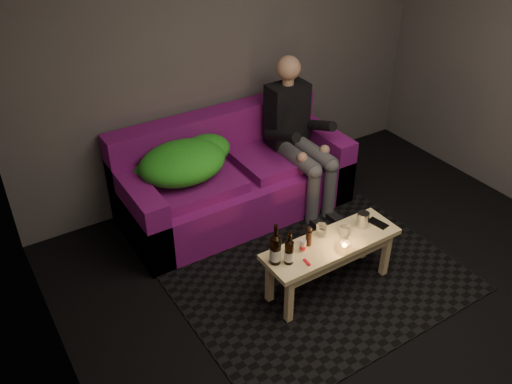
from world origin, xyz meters
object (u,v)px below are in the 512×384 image
at_px(beer_bottle_a, 275,249).
at_px(person, 297,133).
at_px(coffee_table, 331,250).
at_px(sofa, 232,180).
at_px(beer_bottle_b, 289,252).
at_px(steel_cup, 363,220).

bearing_deg(beer_bottle_a, person, 48.73).
bearing_deg(coffee_table, sofa, 94.05).
relative_size(sofa, beer_bottle_b, 7.77).
xyz_separation_m(coffee_table, beer_bottle_b, (-0.38, -0.02, 0.17)).
xyz_separation_m(sofa, beer_bottle_a, (-0.37, -1.22, 0.23)).
distance_m(coffee_table, steel_cup, 0.33).
height_order(beer_bottle_b, steel_cup, beer_bottle_b).
bearing_deg(beer_bottle_a, sofa, 73.13).
height_order(beer_bottle_a, beer_bottle_b, beer_bottle_a).
xyz_separation_m(person, coffee_table, (-0.47, -1.09, -0.33)).
height_order(beer_bottle_a, steel_cup, beer_bottle_a).
relative_size(person, beer_bottle_a, 4.25).
bearing_deg(beer_bottle_b, steel_cup, 3.58).
height_order(coffee_table, beer_bottle_b, beer_bottle_b).
distance_m(sofa, coffee_table, 1.25).
distance_m(beer_bottle_b, steel_cup, 0.69).
xyz_separation_m(beer_bottle_a, steel_cup, (0.76, -0.01, -0.05)).
relative_size(coffee_table, beer_bottle_b, 4.13).
distance_m(coffee_table, beer_bottle_b, 0.42).
relative_size(person, coffee_table, 1.26).
height_order(coffee_table, beer_bottle_a, beer_bottle_a).
xyz_separation_m(person, beer_bottle_a, (-0.93, -1.06, -0.14)).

